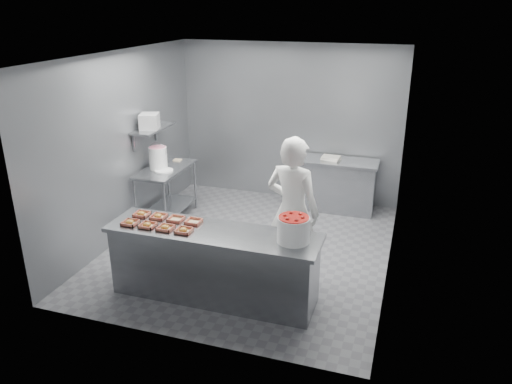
% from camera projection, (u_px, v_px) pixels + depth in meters
% --- Properties ---
extents(floor, '(4.50, 4.50, 0.00)m').
position_uv_depth(floor, '(249.00, 248.00, 7.43)').
color(floor, '#4C4C51').
rests_on(floor, ground).
extents(ceiling, '(4.50, 4.50, 0.00)m').
position_uv_depth(ceiling, '(248.00, 55.00, 6.43)').
color(ceiling, white).
rests_on(ceiling, wall_back).
extents(wall_back, '(4.00, 0.04, 2.80)m').
position_uv_depth(wall_back, '(289.00, 123.00, 8.93)').
color(wall_back, slate).
rests_on(wall_back, ground).
extents(wall_left, '(0.04, 4.50, 2.80)m').
position_uv_depth(wall_left, '(123.00, 146.00, 7.51)').
color(wall_left, slate).
rests_on(wall_left, ground).
extents(wall_right, '(0.04, 4.50, 2.80)m').
position_uv_depth(wall_right, '(397.00, 173.00, 6.35)').
color(wall_right, slate).
rests_on(wall_right, ground).
extents(service_counter, '(2.60, 0.70, 0.90)m').
position_uv_depth(service_counter, '(214.00, 264.00, 6.07)').
color(service_counter, slate).
rests_on(service_counter, ground).
extents(prep_table, '(0.60, 1.20, 0.90)m').
position_uv_depth(prep_table, '(166.00, 186.00, 8.23)').
color(prep_table, slate).
rests_on(prep_table, ground).
extents(back_counter, '(1.50, 0.60, 0.90)m').
position_uv_depth(back_counter, '(333.00, 184.00, 8.70)').
color(back_counter, slate).
rests_on(back_counter, ground).
extents(wall_shelf, '(0.35, 0.90, 0.03)m').
position_uv_depth(wall_shelf, '(153.00, 128.00, 7.93)').
color(wall_shelf, slate).
rests_on(wall_shelf, wall_left).
extents(tray_0, '(0.19, 0.18, 0.06)m').
position_uv_depth(tray_0, '(130.00, 222.00, 6.08)').
color(tray_0, tan).
rests_on(tray_0, service_counter).
extents(tray_1, '(0.19, 0.18, 0.06)m').
position_uv_depth(tray_1, '(148.00, 225.00, 6.01)').
color(tray_1, tan).
rests_on(tray_1, service_counter).
extents(tray_2, '(0.19, 0.18, 0.06)m').
position_uv_depth(tray_2, '(165.00, 228.00, 5.94)').
color(tray_2, tan).
rests_on(tray_2, service_counter).
extents(tray_3, '(0.19, 0.18, 0.06)m').
position_uv_depth(tray_3, '(184.00, 230.00, 5.87)').
color(tray_3, tan).
rests_on(tray_3, service_counter).
extents(tray_4, '(0.19, 0.18, 0.06)m').
position_uv_depth(tray_4, '(142.00, 214.00, 6.32)').
color(tray_4, tan).
rests_on(tray_4, service_counter).
extents(tray_5, '(0.19, 0.18, 0.06)m').
position_uv_depth(tray_5, '(158.00, 216.00, 6.25)').
color(tray_5, tan).
rests_on(tray_5, service_counter).
extents(tray_6, '(0.19, 0.18, 0.04)m').
position_uv_depth(tray_6, '(176.00, 219.00, 6.18)').
color(tray_6, tan).
rests_on(tray_6, service_counter).
extents(tray_7, '(0.19, 0.18, 0.04)m').
position_uv_depth(tray_7, '(194.00, 221.00, 6.12)').
color(tray_7, tan).
rests_on(tray_7, service_counter).
extents(worker, '(0.80, 0.61, 1.95)m').
position_uv_depth(worker, '(293.00, 211.00, 6.27)').
color(worker, white).
rests_on(worker, ground).
extents(strawberry_tub, '(0.37, 0.37, 0.30)m').
position_uv_depth(strawberry_tub, '(293.00, 229.00, 5.60)').
color(strawberry_tub, white).
rests_on(strawberry_tub, service_counter).
extents(glaze_bucket, '(0.30, 0.29, 0.44)m').
position_uv_depth(glaze_bucket, '(158.00, 157.00, 8.02)').
color(glaze_bucket, white).
rests_on(glaze_bucket, prep_table).
extents(bucket_lid, '(0.33, 0.33, 0.02)m').
position_uv_depth(bucket_lid, '(164.00, 171.00, 7.97)').
color(bucket_lid, white).
rests_on(bucket_lid, prep_table).
extents(rag, '(0.13, 0.11, 0.02)m').
position_uv_depth(rag, '(177.00, 160.00, 8.50)').
color(rag, '#CCB28C').
rests_on(rag, prep_table).
extents(appliance, '(0.36, 0.39, 0.24)m').
position_uv_depth(appliance, '(149.00, 121.00, 7.81)').
color(appliance, gray).
rests_on(appliance, wall_shelf).
extents(paper_stack, '(0.34, 0.27, 0.06)m').
position_uv_depth(paper_stack, '(331.00, 158.00, 8.54)').
color(paper_stack, silver).
rests_on(paper_stack, back_counter).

